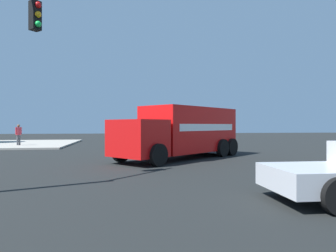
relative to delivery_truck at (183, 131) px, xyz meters
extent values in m
plane|color=black|center=(-0.03, -0.75, -1.45)|extent=(100.00, 100.00, 0.00)
cube|color=#9E998E|center=(-13.40, -14.12, -1.38)|extent=(12.51, 12.51, 0.14)
cube|color=red|center=(-0.47, 0.55, 0.11)|extent=(5.67, 6.07, 2.42)
cube|color=red|center=(2.17, -2.54, -0.25)|extent=(3.06, 3.00, 1.70)
cube|color=black|center=(2.72, -3.20, 0.09)|extent=(1.59, 1.37, 0.88)
cube|color=#B2B2B7|center=(-2.33, 2.74, -1.26)|extent=(1.88, 1.65, 0.21)
cube|color=white|center=(0.45, 1.34, 0.23)|extent=(3.24, 3.81, 0.36)
cube|color=white|center=(-1.39, -0.23, 0.23)|extent=(3.24, 3.81, 0.36)
cylinder|color=black|center=(3.08, -1.70, -0.95)|extent=(0.86, 0.94, 1.00)
cylinder|color=black|center=(1.19, -3.31, -0.95)|extent=(0.86, 0.94, 1.00)
cylinder|color=black|center=(-0.41, 2.40, -0.95)|extent=(0.86, 0.94, 1.00)
cylinder|color=black|center=(-2.30, 0.79, -0.95)|extent=(0.86, 0.94, 1.00)
cylinder|color=black|center=(-1.09, 3.20, -0.95)|extent=(0.86, 0.94, 1.00)
cylinder|color=black|center=(-2.98, 1.59, -0.95)|extent=(0.86, 0.94, 1.00)
cube|color=black|center=(5.68, -6.06, 3.92)|extent=(0.42, 0.42, 0.95)
sphere|color=red|center=(5.81, -5.93, 4.24)|extent=(0.20, 0.20, 0.20)
sphere|color=#EFA314|center=(5.81, -5.93, 3.93)|extent=(0.20, 0.20, 0.20)
sphere|color=#19CC4C|center=(5.81, -5.93, 3.62)|extent=(0.20, 0.20, 0.20)
cube|color=#B7BABF|center=(9.64, 1.19, -0.90)|extent=(2.00, 2.05, 0.55)
cylinder|color=black|center=(8.64, 1.09, -1.07)|extent=(0.26, 0.77, 0.76)
cylinder|color=#4C4C51|center=(-10.35, -11.82, -0.89)|extent=(0.14, 0.14, 0.85)
cylinder|color=#4C4C51|center=(-10.47, -11.70, -0.89)|extent=(0.14, 0.14, 0.85)
cube|color=#BF333F|center=(-10.41, -11.76, -0.14)|extent=(0.39, 0.40, 0.64)
sphere|color=brown|center=(-10.41, -11.76, 0.29)|extent=(0.23, 0.23, 0.23)
cylinder|color=#BF333F|center=(-10.26, -11.92, -0.11)|extent=(0.09, 0.09, 0.57)
cylinder|color=#BF333F|center=(-10.56, -11.60, -0.11)|extent=(0.09, 0.09, 0.57)
camera|label=1|loc=(16.09, -3.22, 0.35)|focal=32.27mm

